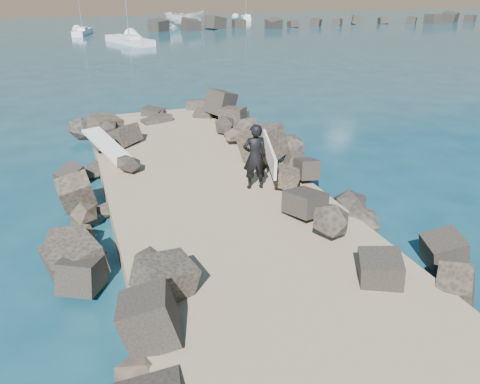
# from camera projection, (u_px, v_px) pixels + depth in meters

# --- Properties ---
(ground) EXTENTS (800.00, 800.00, 0.00)m
(ground) POSITION_uv_depth(u_px,v_px,m) (228.00, 227.00, 12.90)
(ground) COLOR #0F384C
(ground) RESTS_ON ground
(jetty) EXTENTS (6.00, 26.00, 0.60)m
(jetty) POSITION_uv_depth(u_px,v_px,m) (254.00, 254.00, 11.06)
(jetty) COLOR #8C7759
(jetty) RESTS_ON ground
(riprap_left) EXTENTS (2.60, 22.00, 1.00)m
(riprap_left) POSITION_uv_depth(u_px,v_px,m) (127.00, 259.00, 10.51)
(riprap_left) COLOR black
(riprap_left) RESTS_ON ground
(riprap_right) EXTENTS (2.60, 22.00, 1.00)m
(riprap_right) POSITION_uv_depth(u_px,v_px,m) (350.00, 218.00, 12.31)
(riprap_right) COLOR black
(riprap_right) RESTS_ON ground
(breakwater_secondary) EXTENTS (52.00, 4.00, 1.20)m
(breakwater_secondary) POSITION_uv_depth(u_px,v_px,m) (331.00, 22.00, 70.66)
(breakwater_secondary) COLOR black
(breakwater_secondary) RESTS_ON ground
(surfboard_resting) EXTENTS (1.53, 2.70, 0.09)m
(surfboard_resting) POSITION_uv_depth(u_px,v_px,m) (108.00, 149.00, 15.75)
(surfboard_resting) COLOR silver
(surfboard_resting) RESTS_ON riprap_left
(boat_imported) EXTENTS (6.32, 5.32, 2.35)m
(boat_imported) POSITION_uv_depth(u_px,v_px,m) (185.00, 19.00, 67.72)
(boat_imported) COLOR silver
(boat_imported) RESTS_ON ground
(surfer_with_board) EXTENTS (1.19, 2.35, 1.95)m
(surfer_with_board) POSITION_uv_depth(u_px,v_px,m) (257.00, 156.00, 13.52)
(surfer_with_board) COLOR black
(surfer_with_board) RESTS_ON jetty
(sailboat_c) EXTENTS (4.46, 8.45, 9.89)m
(sailboat_c) POSITION_uv_depth(u_px,v_px,m) (129.00, 40.00, 50.76)
(sailboat_c) COLOR white
(sailboat_c) RESTS_ON ground
(sailboat_b) EXTENTS (2.90, 6.14, 7.36)m
(sailboat_b) POSITION_uv_depth(u_px,v_px,m) (83.00, 32.00, 59.10)
(sailboat_b) COLOR white
(sailboat_b) RESTS_ON ground
(sailboat_d) EXTENTS (3.02, 6.20, 7.43)m
(sailboat_d) POSITION_uv_depth(u_px,v_px,m) (246.00, 18.00, 81.66)
(sailboat_d) COLOR white
(sailboat_d) RESTS_ON ground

